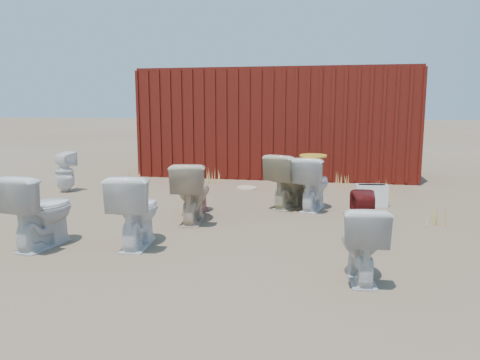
% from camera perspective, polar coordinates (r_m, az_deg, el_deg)
% --- Properties ---
extents(ground, '(100.00, 100.00, 0.00)m').
position_cam_1_polar(ground, '(6.18, -1.11, -5.91)').
color(ground, brown).
rests_on(ground, ground).
extents(shipping_container, '(6.00, 2.40, 2.40)m').
position_cam_1_polar(shipping_container, '(11.11, 4.73, 7.00)').
color(shipping_container, '#4D150C').
rests_on(shipping_container, ground).
extents(toilet_front_a, '(0.58, 0.88, 0.85)m').
position_cam_1_polar(toilet_front_a, '(5.76, -23.10, -3.43)').
color(toilet_front_a, silver).
rests_on(toilet_front_a, ground).
extents(toilet_front_pink, '(0.45, 0.70, 0.67)m').
position_cam_1_polar(toilet_front_pink, '(7.04, -5.52, -1.30)').
color(toilet_front_pink, tan).
rests_on(toilet_front_pink, ground).
extents(toilet_front_c, '(0.57, 0.88, 0.84)m').
position_cam_1_polar(toilet_front_c, '(5.46, -12.59, -3.59)').
color(toilet_front_c, white).
rests_on(toilet_front_c, ground).
extents(toilet_front_maroon, '(0.33, 0.33, 0.66)m').
position_cam_1_polar(toilet_front_maroon, '(5.41, 14.80, -4.80)').
color(toilet_front_maroon, '#5C110F').
rests_on(toilet_front_maroon, ground).
extents(toilet_front_e, '(0.47, 0.74, 0.72)m').
position_cam_1_polar(toilet_front_e, '(4.47, 14.58, -7.35)').
color(toilet_front_e, silver).
rests_on(toilet_front_e, ground).
extents(toilet_back_a, '(0.42, 0.42, 0.76)m').
position_cam_1_polar(toilet_back_a, '(9.27, -20.59, 0.95)').
color(toilet_back_a, white).
rests_on(toilet_back_a, ground).
extents(toilet_back_beige_left, '(0.58, 0.88, 0.84)m').
position_cam_1_polar(toilet_back_beige_left, '(6.46, -5.96, -1.49)').
color(toilet_back_beige_left, beige).
rests_on(toilet_back_beige_left, ground).
extents(toilet_back_beige_right, '(0.79, 0.96, 0.85)m').
position_cam_1_polar(toilet_back_beige_right, '(7.38, 6.05, -0.10)').
color(toilet_back_beige_right, beige).
rests_on(toilet_back_beige_right, ground).
extents(toilet_back_yellowlid, '(0.63, 0.89, 0.82)m').
position_cam_1_polar(toilet_back_yellowlid, '(7.29, 8.83, -0.38)').
color(toilet_back_yellowlid, white).
rests_on(toilet_back_yellowlid, ground).
extents(yellow_lid, '(0.42, 0.52, 0.02)m').
position_cam_1_polar(yellow_lid, '(7.24, 8.91, 2.94)').
color(yellow_lid, gold).
rests_on(yellow_lid, toilet_back_yellowlid).
extents(loose_tank, '(0.52, 0.24, 0.35)m').
position_cam_1_polar(loose_tank, '(7.77, 15.72, -1.81)').
color(loose_tank, white).
rests_on(loose_tank, ground).
extents(loose_lid_near, '(0.55, 0.61, 0.02)m').
position_cam_1_polar(loose_lid_near, '(9.10, 0.84, -0.95)').
color(loose_lid_near, beige).
rests_on(loose_lid_near, ground).
extents(loose_lid_far, '(0.48, 0.55, 0.02)m').
position_cam_1_polar(loose_lid_far, '(8.10, -21.27, -2.84)').
color(loose_lid_far, beige).
rests_on(loose_lid_far, ground).
extents(weed_clump_a, '(0.36, 0.36, 0.33)m').
position_cam_1_polar(weed_clump_a, '(9.52, -12.88, 0.21)').
color(weed_clump_a, tan).
rests_on(weed_clump_a, ground).
extents(weed_clump_b, '(0.32, 0.32, 0.30)m').
position_cam_1_polar(weed_clump_b, '(8.64, 5.71, -0.61)').
color(weed_clump_b, tan).
rests_on(weed_clump_b, ground).
extents(weed_clump_c, '(0.36, 0.36, 0.28)m').
position_cam_1_polar(weed_clump_c, '(8.54, 16.82, -1.14)').
color(weed_clump_c, tan).
rests_on(weed_clump_c, ground).
extents(weed_clump_d, '(0.30, 0.30, 0.29)m').
position_cam_1_polar(weed_clump_d, '(9.75, -3.28, 0.50)').
color(weed_clump_d, tan).
rests_on(weed_clump_d, ground).
extents(weed_clump_e, '(0.34, 0.34, 0.30)m').
position_cam_1_polar(weed_clump_e, '(9.44, 12.52, 0.03)').
color(weed_clump_e, tan).
rests_on(weed_clump_e, ground).
extents(weed_clump_f, '(0.28, 0.28, 0.27)m').
position_cam_1_polar(weed_clump_f, '(6.89, 22.62, -3.86)').
color(weed_clump_f, tan).
rests_on(weed_clump_f, ground).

